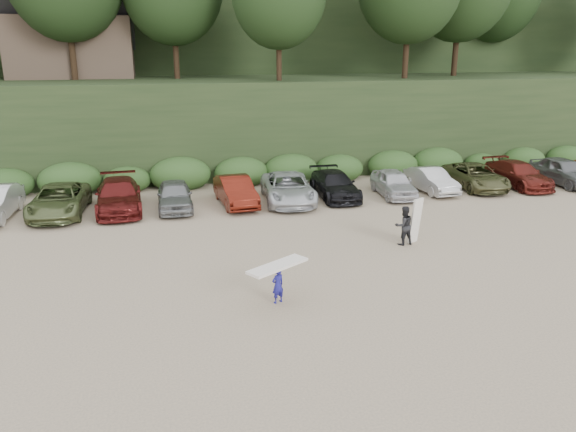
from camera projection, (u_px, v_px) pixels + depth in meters
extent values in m
plane|color=tan|center=(348.00, 268.00, 21.26)|extent=(120.00, 120.00, 0.00)
cube|color=black|center=(251.00, 119.00, 40.91)|extent=(80.00, 14.00, 6.00)
cube|color=black|center=(220.00, 47.00, 56.25)|extent=(90.00, 30.00, 16.00)
ellipsoid|color=black|center=(249.00, 2.00, 38.60)|extent=(66.00, 12.00, 10.00)
cube|color=#2B491E|center=(263.00, 173.00, 34.49)|extent=(46.20, 2.00, 1.20)
cube|color=brown|center=(73.00, 48.00, 38.73)|extent=(8.00, 6.00, 4.00)
imported|color=#59653B|center=(59.00, 200.00, 27.83)|extent=(2.70, 5.47, 1.49)
imported|color=#581514|center=(119.00, 196.00, 28.53)|extent=(2.46, 5.54, 1.58)
imported|color=gray|center=(175.00, 195.00, 28.81)|extent=(1.78, 4.33, 1.47)
imported|color=#59160D|center=(236.00, 191.00, 29.60)|extent=(1.98, 4.68, 1.50)
imported|color=silver|center=(288.00, 188.00, 30.14)|extent=(3.00, 5.71, 1.53)
imported|color=black|center=(335.00, 185.00, 31.08)|extent=(2.03, 4.91, 1.42)
imported|color=silver|center=(393.00, 183.00, 31.42)|extent=(2.05, 4.43, 1.47)
imported|color=#BBBBBB|center=(431.00, 180.00, 32.31)|extent=(1.76, 4.27, 1.38)
imported|color=brown|center=(475.00, 176.00, 33.15)|extent=(2.55, 5.20, 1.42)
imported|color=maroon|center=(518.00, 174.00, 33.54)|extent=(2.24, 5.12, 1.46)
imported|color=slate|center=(564.00, 171.00, 34.00)|extent=(2.07, 4.85, 1.63)
imported|color=navy|center=(278.00, 285.00, 18.24)|extent=(0.53, 0.45, 1.22)
cube|color=white|center=(278.00, 266.00, 18.04)|extent=(2.22, 1.72, 0.09)
imported|color=black|center=(404.00, 225.00, 23.59)|extent=(0.88, 0.72, 1.68)
cube|color=silver|center=(416.00, 221.00, 23.72)|extent=(0.63, 0.50, 1.98)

